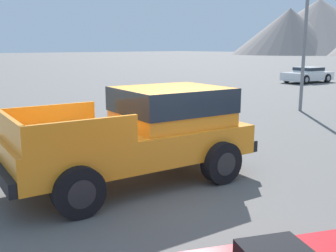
{
  "coord_description": "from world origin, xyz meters",
  "views": [
    {
      "loc": [
        5.62,
        -5.12,
        2.7
      ],
      "look_at": [
        -0.4,
        0.54,
        1.02
      ],
      "focal_mm": 42.0,
      "sensor_mm": 36.0,
      "label": 1
    }
  ],
  "objects": [
    {
      "name": "ground_plane",
      "position": [
        0.0,
        0.0,
        0.0
      ],
      "size": [
        320.0,
        320.0,
        0.0
      ],
      "primitive_type": "plane",
      "color": "#5B5956"
    },
    {
      "name": "orange_pickup_truck",
      "position": [
        -0.34,
        -0.1,
        1.07
      ],
      "size": [
        2.97,
        5.32,
        1.87
      ],
      "rotation": [
        0.0,
        0.0,
        -0.18
      ],
      "color": "orange",
      "rests_on": "ground_plane"
    },
    {
      "name": "parked_car_white",
      "position": [
        -8.97,
        23.14,
        0.6
      ],
      "size": [
        2.49,
        4.33,
        1.17
      ],
      "rotation": [
        0.0,
        0.0,
        2.96
      ],
      "color": "white",
      "rests_on": "ground_plane"
    }
  ]
}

